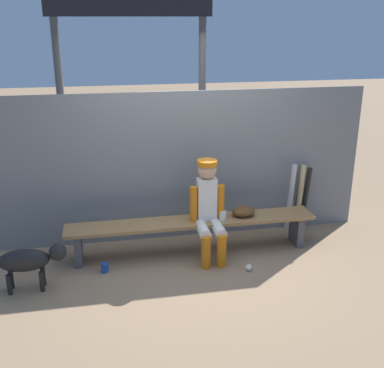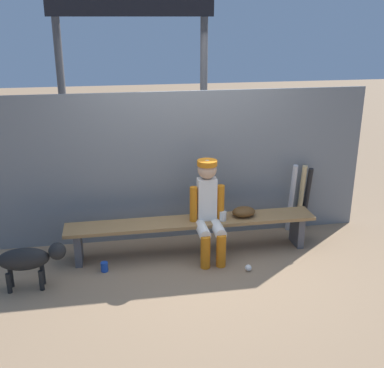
# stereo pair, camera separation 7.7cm
# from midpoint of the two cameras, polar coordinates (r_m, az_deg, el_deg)

# --- Properties ---
(ground_plane) EXTENTS (30.00, 30.00, 0.00)m
(ground_plane) POSITION_cam_midpoint_polar(r_m,az_deg,el_deg) (5.77, -0.38, -8.22)
(ground_plane) COLOR #937556
(chainlink_fence) EXTENTS (4.58, 0.03, 1.86)m
(chainlink_fence) POSITION_cam_midpoint_polar(r_m,az_deg,el_deg) (5.86, -1.30, 2.10)
(chainlink_fence) COLOR slate
(chainlink_fence) RESTS_ON ground_plane
(dugout_bench) EXTENTS (2.94, 0.36, 0.42)m
(dugout_bench) POSITION_cam_midpoint_polar(r_m,az_deg,el_deg) (5.61, -0.39, -5.13)
(dugout_bench) COLOR olive
(dugout_bench) RESTS_ON ground_plane
(player_seated) EXTENTS (0.41, 0.55, 1.15)m
(player_seated) POSITION_cam_midpoint_polar(r_m,az_deg,el_deg) (5.44, 1.62, -2.79)
(player_seated) COLOR silver
(player_seated) RESTS_ON ground_plane
(baseball_glove) EXTENTS (0.28, 0.20, 0.12)m
(baseball_glove) POSITION_cam_midpoint_polar(r_m,az_deg,el_deg) (5.70, 5.83, -3.30)
(baseball_glove) COLOR #593819
(baseball_glove) RESTS_ON dugout_bench
(bat_aluminum_silver) EXTENTS (0.07, 0.19, 0.94)m
(bat_aluminum_silver) POSITION_cam_midpoint_polar(r_m,az_deg,el_deg) (6.26, 11.40, -1.64)
(bat_aluminum_silver) COLOR #B7B7BC
(bat_aluminum_silver) RESTS_ON ground_plane
(bat_wood_natural) EXTENTS (0.07, 0.18, 0.90)m
(bat_wood_natural) POSITION_cam_midpoint_polar(r_m,az_deg,el_deg) (6.37, 12.49, -1.51)
(bat_wood_natural) COLOR tan
(bat_wood_natural) RESTS_ON ground_plane
(bat_aluminum_black) EXTENTS (0.06, 0.19, 0.86)m
(bat_aluminum_black) POSITION_cam_midpoint_polar(r_m,az_deg,el_deg) (6.40, 13.13, -1.63)
(bat_aluminum_black) COLOR black
(bat_aluminum_black) RESTS_ON ground_plane
(baseball) EXTENTS (0.07, 0.07, 0.07)m
(baseball) POSITION_cam_midpoint_polar(r_m,az_deg,el_deg) (5.41, 6.42, -9.92)
(baseball) COLOR white
(baseball) RESTS_ON ground_plane
(cup_on_ground) EXTENTS (0.08, 0.08, 0.11)m
(cup_on_ground) POSITION_cam_midpoint_polar(r_m,az_deg,el_deg) (5.43, -10.83, -9.82)
(cup_on_ground) COLOR #1E47AD
(cup_on_ground) RESTS_ON ground_plane
(cup_on_bench) EXTENTS (0.08, 0.08, 0.11)m
(cup_on_bench) POSITION_cam_midpoint_polar(r_m,az_deg,el_deg) (5.57, 3.34, -3.84)
(cup_on_bench) COLOR silver
(cup_on_bench) RESTS_ON dugout_bench
(scoreboard) EXTENTS (2.39, 0.27, 3.88)m
(scoreboard) POSITION_cam_midpoint_polar(r_m,az_deg,el_deg) (6.40, -7.32, 20.05)
(scoreboard) COLOR #3F3F42
(scoreboard) RESTS_ON ground_plane
(dog) EXTENTS (0.84, 0.20, 0.49)m
(dog) POSITION_cam_midpoint_polar(r_m,az_deg,el_deg) (5.18, -19.32, -8.63)
(dog) COLOR black
(dog) RESTS_ON ground_plane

